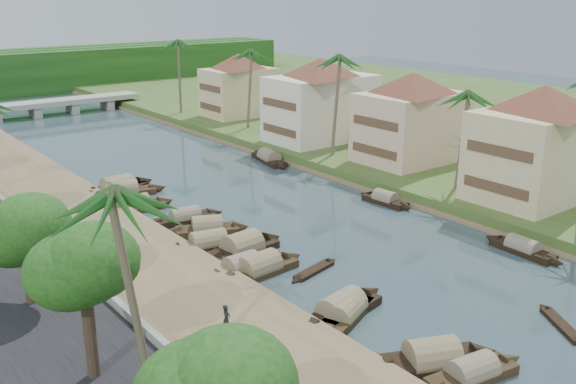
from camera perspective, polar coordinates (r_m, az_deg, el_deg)
ground at (r=50.24m, az=7.19°, el=-5.23°), size 220.00×220.00×0.00m
left_bank at (r=58.34m, az=-18.65°, el=-2.36°), size 10.00×180.00×0.80m
right_bank at (r=76.29m, az=6.79°, el=3.19°), size 16.00×180.00×1.20m
retaining_wall at (r=56.94m, az=-22.70°, el=-2.28°), size 0.40×180.00×1.10m
far_right_fill at (r=105.11m, az=21.46°, el=6.04°), size 60.00×220.00×1.15m
treeline at (r=137.40m, az=-23.98°, el=9.64°), size 120.00×14.00×8.00m
bridge at (r=111.00m, az=-20.13°, el=7.34°), size 28.00×4.00×2.40m
building_near at (r=61.74m, az=21.43°, el=4.21°), size 14.85×14.85×10.20m
building_mid at (r=71.80m, az=10.89°, el=6.62°), size 14.11×14.11×9.70m
building_far at (r=80.87m, az=2.93°, el=8.29°), size 15.59×15.59×10.20m
building_distant at (r=97.35m, az=-4.41°, el=9.53°), size 12.62×12.62×9.20m
sampan_0 at (r=35.65m, az=16.04°, el=-15.26°), size 7.41×2.54×1.95m
sampan_1 at (r=36.29m, az=12.68°, el=-14.32°), size 8.11×4.96×2.38m
sampan_2 at (r=40.01m, az=5.14°, el=-10.75°), size 7.46×4.36×2.01m
sampan_3 at (r=40.38m, az=4.76°, el=-10.44°), size 8.82×3.42×2.31m
sampan_4 at (r=45.89m, az=-2.55°, el=-6.81°), size 8.34×2.44×2.33m
sampan_5 at (r=49.36m, az=-4.08°, el=-5.03°), size 8.34×2.92×2.56m
sampan_6 at (r=46.07m, az=-4.10°, el=-6.74°), size 7.07×1.98×2.12m
sampan_7 at (r=50.55m, az=-7.07°, el=-4.57°), size 8.14×3.31×2.13m
sampan_8 at (r=53.61m, az=-7.19°, el=-3.26°), size 7.22×4.59×2.22m
sampan_9 at (r=56.45m, az=-9.11°, el=-2.28°), size 7.44×2.36×1.90m
sampan_10 at (r=60.22m, az=-13.54°, el=-1.28°), size 8.06×2.20×2.20m
sampan_11 at (r=65.65m, az=-14.76°, el=0.20°), size 9.09×5.82×2.57m
sampan_12 at (r=65.05m, az=-14.59°, el=0.04°), size 9.26×3.91×2.18m
sampan_13 at (r=66.78m, az=-14.94°, el=0.47°), size 8.42×2.45×2.27m
sampan_14 at (r=52.45m, az=20.14°, el=-4.74°), size 1.69×7.22×1.80m
sampan_15 at (r=61.18m, az=8.64°, el=-0.69°), size 1.81×6.53×1.79m
sampan_16 at (r=75.39m, az=-1.69°, el=2.99°), size 3.40×9.04×2.17m
canoe_0 at (r=42.55m, az=23.14°, el=-10.85°), size 3.61×5.15×0.74m
canoe_1 at (r=46.32m, az=2.33°, el=-7.00°), size 5.33×2.03×0.85m
canoe_2 at (r=57.85m, az=-8.76°, el=-2.09°), size 5.46×1.18×0.79m
palm_1 at (r=62.02m, az=15.42°, el=8.25°), size 3.20×3.20×10.54m
palm_2 at (r=72.33m, az=4.22°, el=11.66°), size 3.20×3.20×12.62m
palm_3 at (r=87.63m, az=-3.63°, el=12.24°), size 3.20×3.20×11.91m
palm_4 at (r=26.55m, az=-13.61°, el=-0.27°), size 3.20×3.20×11.81m
palm_7 at (r=99.85m, az=-9.79°, el=12.92°), size 3.20×3.20×12.35m
tree_1 at (r=31.13m, az=-17.76°, el=-6.43°), size 4.39×4.39×7.64m
tree_2 at (r=40.31m, az=-22.54°, el=-3.21°), size 4.69×4.69×6.57m
tree_6 at (r=85.52m, az=4.67°, el=8.97°), size 4.81×4.81×7.56m
person_near at (r=36.97m, az=-5.49°, el=-11.12°), size 0.72×0.71×1.68m
person_far at (r=50.43m, az=-17.37°, el=-3.93°), size 0.88×0.76×1.53m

